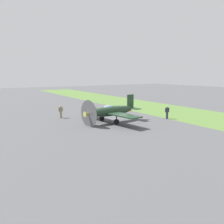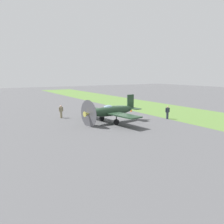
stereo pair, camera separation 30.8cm
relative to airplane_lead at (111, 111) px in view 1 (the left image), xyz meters
The scene contains 6 objects.
ground_plane 3.12m from the airplane_lead, 55.71° to the right, with size 160.00×160.00×0.00m, color #515154.
grass_verge 13.30m from the airplane_lead, 83.23° to the right, with size 120.00×11.00×0.01m, color #567A38.
airplane_lead is the anchor object (origin of this frame).
ground_crew_chief 7.47m from the airplane_lead, 34.41° to the left, with size 0.38×0.62×1.73m.
ground_crew_mechanic 7.85m from the airplane_lead, 103.77° to the right, with size 0.38×0.62×1.73m.
runway_marker_cone 9.28m from the airplane_lead, 51.38° to the right, with size 0.36×0.36×0.44m, color orange.
Camera 1 is at (-25.81, 17.20, 5.97)m, focal length 37.87 mm.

